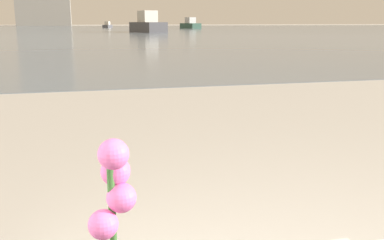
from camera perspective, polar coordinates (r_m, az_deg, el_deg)
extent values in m
cylinder|color=#38662D|center=(0.75, -10.48, -14.40)|extent=(0.01, 0.01, 0.28)
sphere|color=pink|center=(0.68, -10.44, -4.50)|extent=(0.05, 0.05, 0.05)
sphere|color=pink|center=(0.73, -10.16, -6.74)|extent=(0.05, 0.05, 0.05)
sphere|color=pink|center=(0.72, -9.39, -10.18)|extent=(0.05, 0.05, 0.05)
sphere|color=pink|center=(0.73, -11.75, -13.49)|extent=(0.05, 0.05, 0.05)
cube|color=slate|center=(61.92, -14.00, 11.63)|extent=(180.00, 110.00, 0.01)
cube|color=#4C4C51|center=(78.46, -11.20, 12.16)|extent=(1.89, 3.04, 0.50)
cube|color=silver|center=(78.45, -11.22, 12.56)|extent=(1.04, 1.26, 0.57)
cube|color=#4C4C51|center=(45.13, -5.93, 12.21)|extent=(3.24, 6.02, 1.00)
cube|color=silver|center=(45.13, -5.96, 13.58)|extent=(1.89, 2.42, 1.14)
cube|color=#335647|center=(69.41, -0.22, 12.45)|extent=(2.53, 4.80, 0.80)
cube|color=silver|center=(69.41, -0.22, 13.15)|extent=(1.49, 1.92, 0.91)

